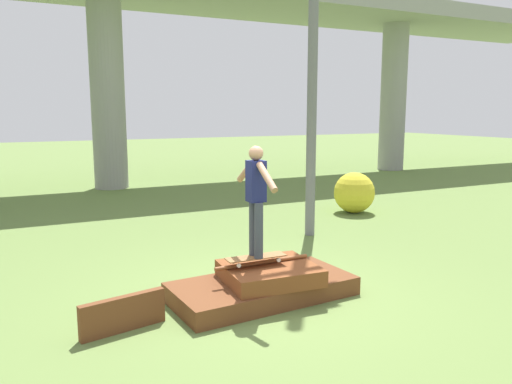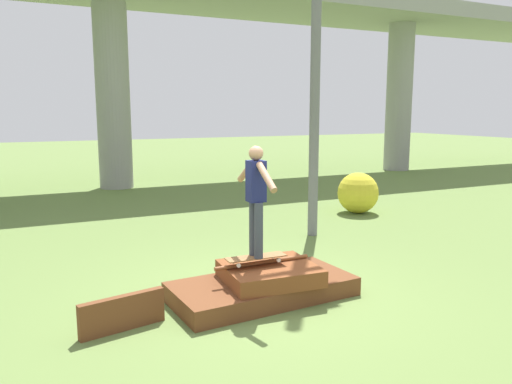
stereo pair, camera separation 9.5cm
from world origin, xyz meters
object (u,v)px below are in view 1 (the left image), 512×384
at_px(skateboard, 256,257).
at_px(skater, 256,194).
at_px(utility_pole, 314,6).
at_px(bush_yellow_flowering, 354,193).

relative_size(skateboard, skater, 0.57).
distance_m(skater, utility_pole, 4.96).
bearing_deg(bush_yellow_flowering, utility_pole, -147.21).
relative_size(skater, utility_pole, 0.17).
distance_m(skateboard, utility_pole, 5.55).
xyz_separation_m(skater, utility_pole, (2.65, 2.81, 3.12)).
relative_size(utility_pole, bush_yellow_flowering, 8.64).
bearing_deg(skateboard, utility_pole, 46.70).
bearing_deg(skateboard, bush_yellow_flowering, 41.02).
bearing_deg(skater, utility_pole, 46.70).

